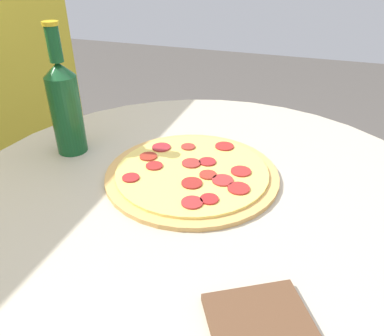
% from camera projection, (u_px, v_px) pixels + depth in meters
% --- Properties ---
extents(table, '(1.02, 1.02, 0.71)m').
position_uv_depth(table, '(202.00, 255.00, 0.84)').
color(table, '#B2A893').
rests_on(table, ground_plane).
extents(pizza, '(0.36, 0.36, 0.02)m').
position_uv_depth(pizza, '(192.00, 173.00, 0.79)').
color(pizza, tan).
rests_on(pizza, table).
extents(beer_bottle, '(0.07, 0.07, 0.29)m').
position_uv_depth(beer_bottle, '(65.00, 105.00, 0.84)').
color(beer_bottle, '#144C23').
rests_on(beer_bottle, table).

